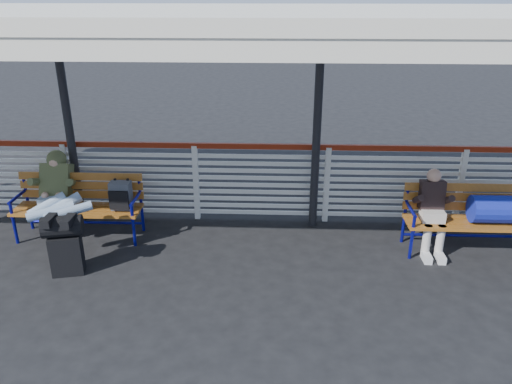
{
  "coord_description": "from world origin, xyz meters",
  "views": [
    {
      "loc": [
        1.23,
        -5.19,
        3.4
      ],
      "look_at": [
        0.96,
        1.0,
        0.84
      ],
      "focal_mm": 35.0,
      "sensor_mm": 36.0,
      "label": 1
    }
  ],
  "objects_px": {
    "bench_left": "(89,199)",
    "companion_person": "(433,211)",
    "traveler_man": "(57,201)",
    "bench_right": "(485,211)",
    "luggage_stack": "(65,243)"
  },
  "relations": [
    {
      "from": "bench_left",
      "to": "companion_person",
      "type": "xyz_separation_m",
      "value": [
        4.79,
        -0.23,
        0.02
      ]
    },
    {
      "from": "bench_right",
      "to": "traveler_man",
      "type": "xyz_separation_m",
      "value": [
        -5.78,
        -0.12,
        0.08
      ]
    },
    {
      "from": "luggage_stack",
      "to": "traveler_man",
      "type": "height_order",
      "value": "traveler_man"
    },
    {
      "from": "luggage_stack",
      "to": "bench_left",
      "type": "relative_size",
      "value": 0.44
    },
    {
      "from": "traveler_man",
      "to": "bench_left",
      "type": "bearing_deg",
      "value": 49.6
    },
    {
      "from": "luggage_stack",
      "to": "bench_left",
      "type": "xyz_separation_m",
      "value": [
        -0.05,
        1.04,
        0.14
      ]
    },
    {
      "from": "luggage_stack",
      "to": "companion_person",
      "type": "relative_size",
      "value": 0.7
    },
    {
      "from": "luggage_stack",
      "to": "companion_person",
      "type": "xyz_separation_m",
      "value": [
        4.74,
        0.81,
        0.16
      ]
    },
    {
      "from": "bench_right",
      "to": "bench_left",
      "type": "bearing_deg",
      "value": 177.57
    },
    {
      "from": "traveler_man",
      "to": "companion_person",
      "type": "distance_m",
      "value": 5.09
    },
    {
      "from": "luggage_stack",
      "to": "bench_left",
      "type": "height_order",
      "value": "bench_left"
    },
    {
      "from": "bench_right",
      "to": "traveler_man",
      "type": "relative_size",
      "value": 1.1
    },
    {
      "from": "bench_right",
      "to": "companion_person",
      "type": "height_order",
      "value": "companion_person"
    },
    {
      "from": "bench_right",
      "to": "luggage_stack",
      "type": "bearing_deg",
      "value": -171.57
    },
    {
      "from": "companion_person",
      "to": "bench_left",
      "type": "bearing_deg",
      "value": 177.22
    }
  ]
}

